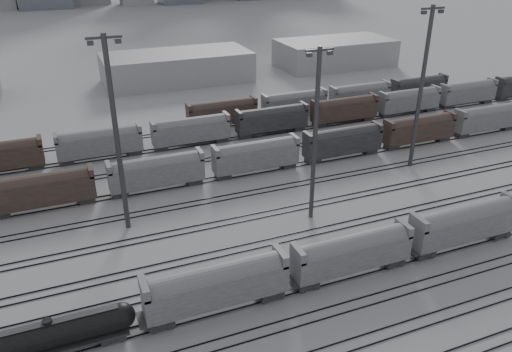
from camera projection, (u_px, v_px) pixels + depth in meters
name	position (u px, v px, depth m)	size (l,w,h in m)	color
ground	(297.00, 295.00, 56.66)	(900.00, 900.00, 0.00)	#ADACB1
tracks	(242.00, 221.00, 71.22)	(220.00, 71.50, 0.16)	black
tank_car_b	(50.00, 335.00, 47.73)	(16.22, 2.70, 4.01)	black
hopper_car_a	(216.00, 284.00, 52.89)	(15.68, 3.12, 5.61)	black
hopper_car_b	(352.00, 251.00, 58.63)	(15.01, 2.98, 5.37)	black
hopper_car_c	(465.00, 222.00, 64.27)	(15.72, 3.12, 5.62)	black
light_mast_b	(116.00, 133.00, 63.70)	(4.25, 0.68, 26.57)	#3A3A3D
light_mast_c	(315.00, 133.00, 66.76)	(3.92, 0.63, 24.49)	#3A3A3D
light_mast_d	(422.00, 86.00, 82.20)	(4.36, 0.70, 27.25)	#3A3A3D
bg_string_near	(256.00, 157.00, 84.84)	(151.00, 3.00, 5.60)	gray
bg_string_mid	(272.00, 121.00, 101.57)	(151.00, 3.00, 5.60)	black
bg_string_far	(328.00, 100.00, 114.17)	(66.00, 3.00, 5.60)	#4B362F
warehouse_mid	(177.00, 67.00, 137.55)	(40.00, 18.00, 8.00)	#98989B
warehouse_right	(335.00, 53.00, 154.48)	(35.00, 18.00, 8.00)	#98989B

